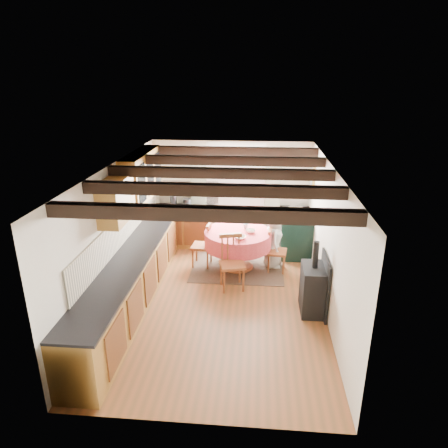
# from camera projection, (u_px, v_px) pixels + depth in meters

# --- Properties ---
(floor) EXTENTS (3.60, 5.50, 0.00)m
(floor) POSITION_uv_depth(u_px,v_px,m) (220.00, 300.00, 7.24)
(floor) COLOR brown
(floor) RESTS_ON ground
(ceiling) EXTENTS (3.60, 5.50, 0.00)m
(ceiling) POSITION_uv_depth(u_px,v_px,m) (220.00, 167.00, 6.41)
(ceiling) COLOR white
(ceiling) RESTS_ON ground
(wall_back) EXTENTS (3.60, 0.00, 2.40)m
(wall_back) POSITION_uv_depth(u_px,v_px,m) (231.00, 193.00, 9.39)
(wall_back) COLOR silver
(wall_back) RESTS_ON ground
(wall_front) EXTENTS (3.60, 0.00, 2.40)m
(wall_front) POSITION_uv_depth(u_px,v_px,m) (195.00, 336.00, 4.26)
(wall_front) COLOR silver
(wall_front) RESTS_ON ground
(wall_left) EXTENTS (0.00, 5.50, 2.40)m
(wall_left) POSITION_uv_depth(u_px,v_px,m) (116.00, 234.00, 6.97)
(wall_left) COLOR silver
(wall_left) RESTS_ON ground
(wall_right) EXTENTS (0.00, 5.50, 2.40)m
(wall_right) POSITION_uv_depth(u_px,v_px,m) (328.00, 241.00, 6.68)
(wall_right) COLOR silver
(wall_right) RESTS_ON ground
(beam_a) EXTENTS (3.60, 0.16, 0.16)m
(beam_a) POSITION_uv_depth(u_px,v_px,m) (202.00, 213.00, 4.57)
(beam_a) COLOR black
(beam_a) RESTS_ON ceiling
(beam_b) EXTENTS (3.60, 0.16, 0.16)m
(beam_b) POSITION_uv_depth(u_px,v_px,m) (213.00, 190.00, 5.51)
(beam_b) COLOR black
(beam_b) RESTS_ON ceiling
(beam_c) EXTENTS (3.60, 0.16, 0.16)m
(beam_c) POSITION_uv_depth(u_px,v_px,m) (220.00, 173.00, 6.44)
(beam_c) COLOR black
(beam_c) RESTS_ON ceiling
(beam_d) EXTENTS (3.60, 0.16, 0.16)m
(beam_d) POSITION_uv_depth(u_px,v_px,m) (225.00, 161.00, 7.37)
(beam_d) COLOR black
(beam_d) RESTS_ON ceiling
(beam_e) EXTENTS (3.60, 0.16, 0.16)m
(beam_e) POSITION_uv_depth(u_px,v_px,m) (229.00, 151.00, 8.31)
(beam_e) COLOR black
(beam_e) RESTS_ON ceiling
(splash_left) EXTENTS (0.02, 4.50, 0.55)m
(splash_left) POSITION_uv_depth(u_px,v_px,m) (123.00, 228.00, 7.25)
(splash_left) COLOR beige
(splash_left) RESTS_ON wall_left
(splash_back) EXTENTS (1.40, 0.02, 0.55)m
(splash_back) POSITION_uv_depth(u_px,v_px,m) (189.00, 192.00, 9.46)
(splash_back) COLOR beige
(splash_back) RESTS_ON wall_back
(base_cabinet_left) EXTENTS (0.60, 5.30, 0.88)m
(base_cabinet_left) POSITION_uv_depth(u_px,v_px,m) (136.00, 274.00, 7.21)
(base_cabinet_left) COLOR olive
(base_cabinet_left) RESTS_ON floor
(base_cabinet_back) EXTENTS (1.30, 0.60, 0.88)m
(base_cabinet_back) POSITION_uv_depth(u_px,v_px,m) (185.00, 227.00, 9.46)
(base_cabinet_back) COLOR olive
(base_cabinet_back) RESTS_ON floor
(worktop_left) EXTENTS (0.64, 5.30, 0.04)m
(worktop_left) POSITION_uv_depth(u_px,v_px,m) (135.00, 251.00, 7.05)
(worktop_left) COLOR black
(worktop_left) RESTS_ON base_cabinet_left
(worktop_back) EXTENTS (1.30, 0.64, 0.04)m
(worktop_back) POSITION_uv_depth(u_px,v_px,m) (185.00, 208.00, 9.29)
(worktop_back) COLOR black
(worktop_back) RESTS_ON base_cabinet_back
(wall_cabinet_glass) EXTENTS (0.34, 1.80, 0.90)m
(wall_cabinet_glass) POSITION_uv_depth(u_px,v_px,m) (142.00, 176.00, 7.82)
(wall_cabinet_glass) COLOR olive
(wall_cabinet_glass) RESTS_ON wall_left
(wall_cabinet_solid) EXTENTS (0.34, 0.90, 0.70)m
(wall_cabinet_solid) POSITION_uv_depth(u_px,v_px,m) (116.00, 201.00, 6.44)
(wall_cabinet_solid) COLOR olive
(wall_cabinet_solid) RESTS_ON wall_left
(window_frame) EXTENTS (1.34, 0.03, 1.54)m
(window_frame) POSITION_uv_depth(u_px,v_px,m) (236.00, 176.00, 9.23)
(window_frame) COLOR white
(window_frame) RESTS_ON wall_back
(window_pane) EXTENTS (1.20, 0.01, 1.40)m
(window_pane) POSITION_uv_depth(u_px,v_px,m) (236.00, 176.00, 9.24)
(window_pane) COLOR white
(window_pane) RESTS_ON wall_back
(curtain_left) EXTENTS (0.35, 0.10, 2.10)m
(curtain_left) POSITION_uv_depth(u_px,v_px,m) (199.00, 198.00, 9.40)
(curtain_left) COLOR #A5B092
(curtain_left) RESTS_ON wall_back
(curtain_right) EXTENTS (0.35, 0.10, 2.10)m
(curtain_right) POSITION_uv_depth(u_px,v_px,m) (272.00, 199.00, 9.26)
(curtain_right) COLOR #A5B092
(curtain_right) RESTS_ON wall_back
(curtain_rod) EXTENTS (2.00, 0.03, 0.03)m
(curtain_rod) POSITION_uv_depth(u_px,v_px,m) (236.00, 151.00, 8.95)
(curtain_rod) COLOR black
(curtain_rod) RESTS_ON wall_back
(wall_picture) EXTENTS (0.04, 0.50, 0.60)m
(wall_picture) POSITION_uv_depth(u_px,v_px,m) (312.00, 178.00, 8.66)
(wall_picture) COLOR gold
(wall_picture) RESTS_ON wall_right
(wall_plate) EXTENTS (0.30, 0.02, 0.30)m
(wall_plate) POSITION_uv_depth(u_px,v_px,m) (278.00, 173.00, 9.11)
(wall_plate) COLOR silver
(wall_plate) RESTS_ON wall_back
(rug) EXTENTS (1.87, 1.46, 0.01)m
(rug) POSITION_uv_depth(u_px,v_px,m) (237.00, 268.00, 8.42)
(rug) COLOR brown
(rug) RESTS_ON floor
(dining_table) EXTENTS (1.35, 1.35, 0.82)m
(dining_table) POSITION_uv_depth(u_px,v_px,m) (238.00, 250.00, 8.29)
(dining_table) COLOR #DE5256
(dining_table) RESTS_ON floor
(chair_near) EXTENTS (0.55, 0.56, 1.04)m
(chair_near) POSITION_uv_depth(u_px,v_px,m) (232.00, 263.00, 7.46)
(chair_near) COLOR brown
(chair_near) RESTS_ON floor
(chair_left) EXTENTS (0.47, 0.45, 0.96)m
(chair_left) POSITION_uv_depth(u_px,v_px,m) (202.00, 244.00, 8.38)
(chair_left) COLOR brown
(chair_left) RESTS_ON floor
(chair_right) EXTENTS (0.45, 0.43, 0.91)m
(chair_right) POSITION_uv_depth(u_px,v_px,m) (277.00, 250.00, 8.16)
(chair_right) COLOR brown
(chair_right) RESTS_ON floor
(aga_range) EXTENTS (0.68, 1.05, 0.97)m
(aga_range) POSITION_uv_depth(u_px,v_px,m) (295.00, 233.00, 8.99)
(aga_range) COLOR black
(aga_range) RESTS_ON floor
(cast_iron_stove) EXTENTS (0.38, 0.64, 1.28)m
(cast_iron_stove) POSITION_uv_depth(u_px,v_px,m) (314.00, 277.00, 6.69)
(cast_iron_stove) COLOR black
(cast_iron_stove) RESTS_ON floor
(child_far) EXTENTS (0.40, 0.28, 1.05)m
(child_far) POSITION_uv_depth(u_px,v_px,m) (235.00, 231.00, 8.95)
(child_far) COLOR #31424A
(child_far) RESTS_ON floor
(child_right) EXTENTS (0.41, 0.60, 1.19)m
(child_right) POSITION_uv_depth(u_px,v_px,m) (273.00, 240.00, 8.31)
(child_right) COLOR beige
(child_right) RESTS_ON floor
(bowl_a) EXTENTS (0.30, 0.30, 0.06)m
(bowl_a) POSITION_uv_depth(u_px,v_px,m) (240.00, 237.00, 7.78)
(bowl_a) COLOR silver
(bowl_a) RESTS_ON dining_table
(bowl_b) EXTENTS (0.27, 0.27, 0.06)m
(bowl_b) POSITION_uv_depth(u_px,v_px,m) (251.00, 231.00, 8.08)
(bowl_b) COLOR silver
(bowl_b) RESTS_ON dining_table
(cup) EXTENTS (0.14, 0.14, 0.10)m
(cup) POSITION_uv_depth(u_px,v_px,m) (246.00, 226.00, 8.29)
(cup) COLOR silver
(cup) RESTS_ON dining_table
(canister_tall) EXTENTS (0.15, 0.15, 0.26)m
(canister_tall) POSITION_uv_depth(u_px,v_px,m) (173.00, 201.00, 9.27)
(canister_tall) COLOR #262628
(canister_tall) RESTS_ON worktop_back
(canister_wide) EXTENTS (0.18, 0.18, 0.20)m
(canister_wide) POSITION_uv_depth(u_px,v_px,m) (187.00, 203.00, 9.27)
(canister_wide) COLOR #262628
(canister_wide) RESTS_ON worktop_back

